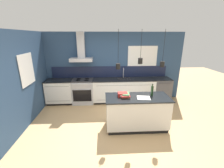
{
  "coord_description": "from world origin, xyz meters",
  "views": [
    {
      "loc": [
        -0.24,
        -3.68,
        2.44
      ],
      "look_at": [
        0.01,
        0.66,
        1.05
      ],
      "focal_mm": 24.0,
      "sensor_mm": 36.0,
      "label": 1
    }
  ],
  "objects_px": {
    "book_stack": "(125,95)",
    "red_supply_box": "(123,94)",
    "dishwasher": "(161,90)",
    "bottle_on_island": "(152,91)",
    "oven_range": "(83,91)"
  },
  "relations": [
    {
      "from": "book_stack",
      "to": "bottle_on_island",
      "type": "bearing_deg",
      "value": 4.69
    },
    {
      "from": "book_stack",
      "to": "red_supply_box",
      "type": "distance_m",
      "value": 0.08
    },
    {
      "from": "oven_range",
      "to": "red_supply_box",
      "type": "height_order",
      "value": "red_supply_box"
    },
    {
      "from": "dishwasher",
      "to": "bottle_on_island",
      "type": "height_order",
      "value": "bottle_on_island"
    },
    {
      "from": "bottle_on_island",
      "to": "book_stack",
      "type": "distance_m",
      "value": 0.74
    },
    {
      "from": "dishwasher",
      "to": "book_stack",
      "type": "distance_m",
      "value": 2.45
    },
    {
      "from": "book_stack",
      "to": "red_supply_box",
      "type": "relative_size",
      "value": 1.25
    },
    {
      "from": "oven_range",
      "to": "book_stack",
      "type": "xyz_separation_m",
      "value": [
        1.36,
        -1.72,
        0.5
      ]
    },
    {
      "from": "dishwasher",
      "to": "oven_range",
      "type": "bearing_deg",
      "value": -179.92
    },
    {
      "from": "dishwasher",
      "to": "bottle_on_island",
      "type": "relative_size",
      "value": 2.79
    },
    {
      "from": "bottle_on_island",
      "to": "red_supply_box",
      "type": "height_order",
      "value": "bottle_on_island"
    },
    {
      "from": "red_supply_box",
      "to": "oven_range",
      "type": "bearing_deg",
      "value": 127.27
    },
    {
      "from": "dishwasher",
      "to": "book_stack",
      "type": "relative_size",
      "value": 2.88
    },
    {
      "from": "oven_range",
      "to": "bottle_on_island",
      "type": "relative_size",
      "value": 2.79
    },
    {
      "from": "oven_range",
      "to": "dishwasher",
      "type": "bearing_deg",
      "value": 0.08
    }
  ]
}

